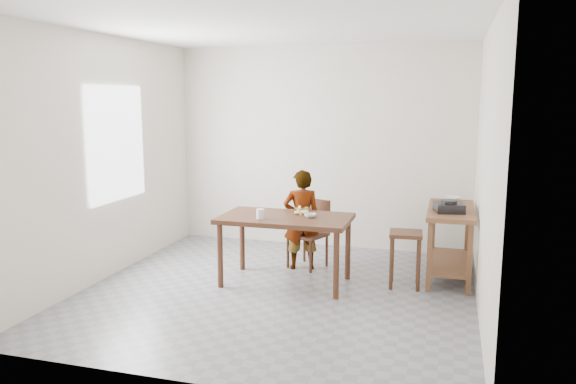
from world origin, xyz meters
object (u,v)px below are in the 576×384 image
(prep_counter, at_px, (450,243))
(child, at_px, (302,220))
(dining_table, at_px, (285,250))
(dining_chair, at_px, (307,234))
(stool, at_px, (405,259))

(prep_counter, relative_size, child, 1.01)
(dining_table, bearing_deg, child, 87.08)
(prep_counter, height_order, child, child)
(dining_chair, distance_m, stool, 1.25)
(prep_counter, xyz_separation_m, dining_chair, (-1.63, -0.06, 0.00))
(stool, bearing_deg, dining_chair, 161.81)
(dining_table, distance_m, child, 0.62)
(prep_counter, height_order, stool, prep_counter)
(prep_counter, relative_size, stool, 1.99)
(prep_counter, bearing_deg, dining_chair, -177.98)
(child, bearing_deg, stool, 146.03)
(prep_counter, distance_m, dining_chair, 1.64)
(stool, bearing_deg, prep_counter, 44.48)
(dining_chair, relative_size, stool, 1.34)
(dining_table, bearing_deg, prep_counter, 22.15)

